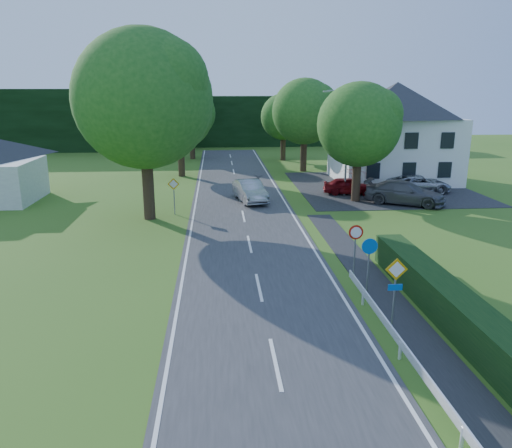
{
  "coord_description": "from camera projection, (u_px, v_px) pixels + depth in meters",
  "views": [
    {
      "loc": [
        -1.64,
        -7.35,
        8.07
      ],
      "look_at": [
        0.23,
        16.45,
        1.56
      ],
      "focal_mm": 35.0,
      "sensor_mm": 36.0,
      "label": 1
    }
  ],
  "objects": [
    {
      "name": "line_edge_left",
      "position": [
        190.0,
        235.0,
        28.3
      ],
      "size": [
        0.12,
        80.0,
        0.01
      ],
      "primitive_type": "cube",
      "color": "white",
      "rests_on": "road"
    },
    {
      "name": "moving_car",
      "position": [
        250.0,
        191.0,
        36.5
      ],
      "size": [
        2.53,
        4.92,
        1.55
      ],
      "primitive_type": "imported",
      "rotation": [
        0.0,
        0.0,
        0.2
      ],
      "color": "#9C9DA1",
      "rests_on": "road"
    },
    {
      "name": "treeline_left",
      "position": [
        16.0,
        120.0,
        65.78
      ],
      "size": [
        44.0,
        6.0,
        8.0
      ],
      "primitive_type": "cube",
      "color": "black",
      "rests_on": "ground"
    },
    {
      "name": "tree_right_back",
      "position": [
        283.0,
        127.0,
        56.87
      ],
      "size": [
        6.2,
        6.2,
        7.56
      ],
      "primitive_type": null,
      "color": "#1E5519",
      "rests_on": "ground"
    },
    {
      "name": "treeline_right",
      "position": [
        283.0,
        121.0,
        72.48
      ],
      "size": [
        30.0,
        5.0,
        7.0
      ],
      "primitive_type": "cube",
      "color": "black",
      "rests_on": "ground"
    },
    {
      "name": "parked_car_silver_b",
      "position": [
        419.0,
        184.0,
        39.68
      ],
      "size": [
        5.06,
        2.52,
        1.38
      ],
      "primitive_type": "imported",
      "rotation": [
        0.0,
        0.0,
        1.52
      ],
      "color": "#A5A6AC",
      "rests_on": "parking_pad"
    },
    {
      "name": "sign_priority_left",
      "position": [
        174.0,
        189.0,
        32.55
      ],
      "size": [
        0.78,
        0.09,
        2.44
      ],
      "color": "gray",
      "rests_on": "ground"
    },
    {
      "name": "parked_car_red",
      "position": [
        348.0,
        186.0,
        39.02
      ],
      "size": [
        4.05,
        2.14,
        1.31
      ],
      "primitive_type": "imported",
      "rotation": [
        0.0,
        0.0,
        1.41
      ],
      "color": "maroon",
      "rests_on": "parking_pad"
    },
    {
      "name": "footpath",
      "position": [
        506.0,
        446.0,
        11.61
      ],
      "size": [
        1.5,
        44.0,
        0.04
      ],
      "primitive_type": "cube",
      "color": "black",
      "rests_on": "ground"
    },
    {
      "name": "parked_car_grey",
      "position": [
        405.0,
        193.0,
        35.64
      ],
      "size": [
        5.99,
        4.76,
        1.63
      ],
      "primitive_type": "imported",
      "rotation": [
        0.0,
        0.0,
        1.05
      ],
      "color": "#4D4D52",
      "rests_on": "parking_pad"
    },
    {
      "name": "parking_pad",
      "position": [
        380.0,
        187.0,
        41.96
      ],
      "size": [
        14.0,
        16.0,
        0.04
      ],
      "primitive_type": "cube",
      "color": "black",
      "rests_on": "ground"
    },
    {
      "name": "house_white",
      "position": [
        395.0,
        131.0,
        43.84
      ],
      "size": [
        10.6,
        8.4,
        8.6
      ],
      "color": "white",
      "rests_on": "ground"
    },
    {
      "name": "tree_left_back",
      "position": [
        192.0,
        124.0,
        57.93
      ],
      "size": [
        6.6,
        6.6,
        8.07
      ],
      "primitive_type": null,
      "color": "#1E5519",
      "rests_on": "ground"
    },
    {
      "name": "sign_speed_limit",
      "position": [
        356.0,
        238.0,
        21.66
      ],
      "size": [
        0.64,
        0.11,
        2.37
      ],
      "color": "gray",
      "rests_on": "ground"
    },
    {
      "name": "streetlight",
      "position": [
        345.0,
        138.0,
        37.61
      ],
      "size": [
        2.03,
        0.18,
        8.0
      ],
      "color": "gray",
      "rests_on": "ground"
    },
    {
      "name": "tree_left_far",
      "position": [
        180.0,
        130.0,
        46.29
      ],
      "size": [
        7.0,
        7.0,
        8.58
      ],
      "primitive_type": null,
      "color": "#1E5519",
      "rests_on": "ground"
    },
    {
      "name": "sign_roundabout",
      "position": [
        369.0,
        255.0,
        19.77
      ],
      "size": [
        0.64,
        0.08,
        2.37
      ],
      "color": "gray",
      "rests_on": "ground"
    },
    {
      "name": "sign_priority_right",
      "position": [
        396.0,
        280.0,
        16.85
      ],
      "size": [
        0.78,
        0.09,
        2.59
      ],
      "color": "gray",
      "rests_on": "ground"
    },
    {
      "name": "tree_right_mid",
      "position": [
        358.0,
        143.0,
        35.76
      ],
      "size": [
        7.0,
        7.0,
        8.58
      ],
      "primitive_type": null,
      "color": "#1E5519",
      "rests_on": "ground"
    },
    {
      "name": "line_centre",
      "position": [
        247.0,
        233.0,
        28.54
      ],
      "size": [
        0.12,
        80.0,
        0.01
      ],
      "primitive_type": null,
      "color": "white",
      "rests_on": "road"
    },
    {
      "name": "parasol",
      "position": [
        352.0,
        181.0,
        39.05
      ],
      "size": [
        2.52,
        2.55,
        2.02
      ],
      "primitive_type": "imported",
      "rotation": [
        0.0,
        0.0,
        -0.15
      ],
      "color": "#A8210D",
      "rests_on": "parking_pad"
    },
    {
      "name": "road",
      "position": [
        247.0,
        234.0,
        28.55
      ],
      "size": [
        7.0,
        80.0,
        0.04
      ],
      "primitive_type": "cube",
      "color": "#333335",
      "rests_on": "ground"
    },
    {
      "name": "motorcycle",
      "position": [
        258.0,
        181.0,
        41.84
      ],
      "size": [
        0.82,
        2.06,
        1.06
      ],
      "primitive_type": "imported",
      "rotation": [
        0.0,
        0.0,
        -0.06
      ],
      "color": "black",
      "rests_on": "road"
    },
    {
      "name": "tree_right_far",
      "position": [
        304.0,
        125.0,
        49.05
      ],
      "size": [
        7.4,
        7.4,
        9.09
      ],
      "primitive_type": null,
      "color": "#1E5519",
      "rests_on": "ground"
    },
    {
      "name": "line_edge_right",
      "position": [
        303.0,
        232.0,
        28.79
      ],
      "size": [
        0.12,
        80.0,
        0.01
      ],
      "primitive_type": "cube",
      "color": "white",
      "rests_on": "road"
    },
    {
      "name": "tree_main",
      "position": [
        145.0,
        126.0,
        30.42
      ],
      "size": [
        9.4,
        9.4,
        11.64
      ],
      "primitive_type": null,
      "color": "#1E5519",
      "rests_on": "ground"
    }
  ]
}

